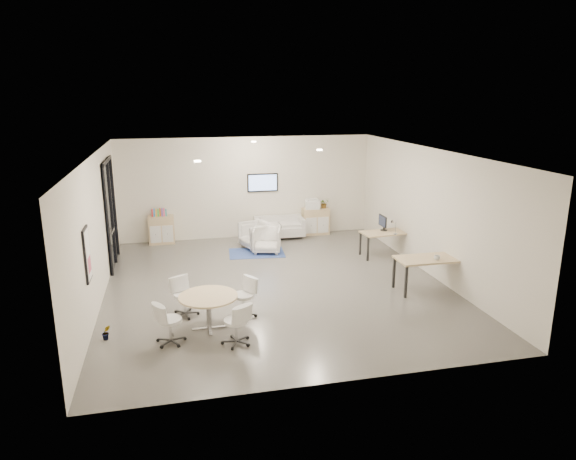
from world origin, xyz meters
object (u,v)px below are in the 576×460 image
(sideboard_left, at_px, (162,230))
(loveseat, at_px, (279,228))
(armchair_right, at_px, (267,239))
(desk_front, at_px, (429,261))
(desk_rear, at_px, (386,234))
(round_table, at_px, (208,300))
(sideboard_right, at_px, (315,221))
(armchair_left, at_px, (256,234))

(sideboard_left, xyz_separation_m, loveseat, (3.67, -0.17, -0.12))
(armchair_right, xyz_separation_m, desk_front, (3.13, -3.79, 0.31))
(loveseat, xyz_separation_m, desk_front, (2.45, -5.25, 0.40))
(desk_rear, distance_m, desk_front, 2.66)
(round_table, bearing_deg, sideboard_right, 57.85)
(sideboard_left, distance_m, sideboard_right, 4.93)
(armchair_left, height_order, desk_front, armchair_left)
(sideboard_left, bearing_deg, round_table, -81.51)
(sideboard_right, relative_size, desk_rear, 0.61)
(armchair_right, distance_m, desk_front, 4.93)
(armchair_left, xyz_separation_m, desk_rear, (3.44, -1.68, 0.22))
(loveseat, bearing_deg, sideboard_right, 7.71)
(sideboard_left, height_order, armchair_left, sideboard_left)
(armchair_left, height_order, round_table, armchair_left)
(sideboard_right, distance_m, loveseat, 1.27)
(loveseat, height_order, armchair_right, armchair_right)
(sideboard_right, xyz_separation_m, desk_front, (1.20, -5.40, 0.28))
(sideboard_left, xyz_separation_m, desk_rear, (6.21, -2.75, 0.21))
(sideboard_right, distance_m, desk_rear, 3.03)
(sideboard_left, height_order, loveseat, sideboard_left)
(sideboard_right, xyz_separation_m, armchair_right, (-1.94, -1.61, -0.03))
(sideboard_right, height_order, round_table, sideboard_right)
(sideboard_right, bearing_deg, armchair_left, -153.85)
(sideboard_right, distance_m, round_table, 7.48)
(loveseat, distance_m, armchair_right, 1.61)
(sideboard_left, relative_size, armchair_left, 1.03)
(sideboard_right, height_order, desk_rear, sideboard_right)
(armchair_right, relative_size, desk_rear, 0.56)
(armchair_right, bearing_deg, loveseat, 79.84)
(armchair_right, height_order, desk_front, armchair_right)
(desk_rear, bearing_deg, desk_front, -97.00)
(sideboard_left, xyz_separation_m, armchair_left, (2.77, -1.07, -0.01))
(loveseat, bearing_deg, desk_front, -64.33)
(sideboard_left, xyz_separation_m, sideboard_right, (4.93, -0.01, 0.00))
(desk_rear, bearing_deg, armchair_left, 148.83)
(loveseat, relative_size, armchair_left, 1.84)
(sideboard_left, bearing_deg, armchair_left, -21.19)
(armchair_left, distance_m, round_table, 5.58)
(desk_rear, xyz_separation_m, desk_front, (-0.08, -2.66, 0.07))
(sideboard_right, xyz_separation_m, armchair_left, (-2.16, -1.06, -0.01))
(loveseat, bearing_deg, desk_rear, -44.93)
(sideboard_right, distance_m, armchair_right, 2.52)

